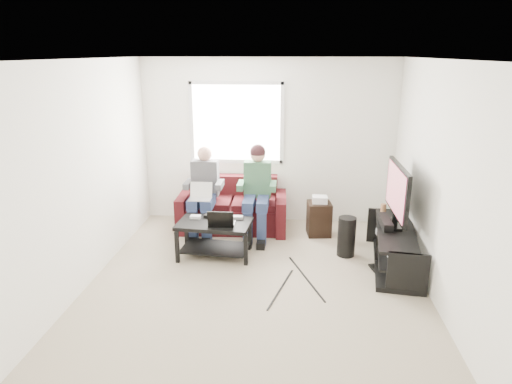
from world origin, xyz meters
TOP-DOWN VIEW (x-y plane):
  - floor at (0.00, 0.00)m, footprint 4.50×4.50m
  - ceiling at (0.00, 0.00)m, footprint 4.50×4.50m
  - wall_back at (0.00, 2.25)m, footprint 4.50×0.00m
  - wall_front at (0.00, -2.25)m, footprint 4.50×0.00m
  - wall_left at (-2.00, 0.00)m, footprint 0.00×4.50m
  - wall_right at (2.00, 0.00)m, footprint 0.00×4.50m
  - window at (-0.50, 2.23)m, footprint 1.48×0.04m
  - sofa at (-0.52, 1.82)m, footprint 1.69×0.86m
  - person_left at (-0.92, 1.54)m, footprint 0.40×0.71m
  - person_right at (-0.12, 1.56)m, footprint 0.40×0.71m
  - laptop_silver at (-0.92, 1.29)m, footprint 0.33×0.23m
  - coffee_table at (-0.63, 0.77)m, footprint 1.02×0.68m
  - laptop_black at (-0.51, 0.69)m, footprint 0.38×0.30m
  - controller_a at (-0.91, 0.89)m, footprint 0.14×0.09m
  - controller_b at (-0.73, 0.95)m, footprint 0.14×0.09m
  - controller_c at (-0.33, 0.92)m, footprint 0.14×0.09m
  - tv_stand at (1.74, 0.65)m, footprint 0.67×1.60m
  - tv at (1.73, 0.75)m, footprint 0.12×1.10m
  - soundbar at (1.62, 0.75)m, footprint 0.12×0.50m
  - drink_cup at (1.69, 1.28)m, footprint 0.08×0.08m
  - console_white at (1.74, 0.25)m, footprint 0.30×0.22m
  - console_grey at (1.74, 0.95)m, footprint 0.34×0.26m
  - console_black at (1.74, 0.60)m, footprint 0.38×0.30m
  - subwoofer at (1.15, 0.92)m, footprint 0.24×0.24m
  - keyboard_floor at (1.55, 0.40)m, footprint 0.26×0.51m
  - end_table at (0.82, 1.64)m, footprint 0.34×0.34m

SIDE VIEW (x-z plane):
  - floor at x=0.00m, z-range 0.00..0.00m
  - keyboard_floor at x=1.55m, z-range 0.00..0.03m
  - tv_stand at x=1.74m, z-range -0.03..0.49m
  - subwoofer at x=1.15m, z-range 0.00..0.55m
  - end_table at x=0.82m, z-range -0.03..0.58m
  - sofa at x=-0.52m, z-range -0.10..0.69m
  - console_white at x=1.74m, z-range 0.27..0.33m
  - console_black at x=1.74m, z-range 0.27..0.34m
  - console_grey at x=1.74m, z-range 0.27..0.35m
  - coffee_table at x=-0.63m, z-range 0.12..0.60m
  - controller_a at x=-0.91m, z-range 0.48..0.52m
  - controller_b at x=-0.73m, z-range 0.48..0.52m
  - controller_c at x=-0.33m, z-range 0.48..0.52m
  - soundbar at x=1.62m, z-range 0.51..0.61m
  - drink_cup at x=1.69m, z-range 0.51..0.63m
  - laptop_black at x=-0.51m, z-range 0.48..0.72m
  - laptop_silver at x=-0.92m, z-range 0.57..0.81m
  - person_left at x=-0.92m, z-range 0.06..1.38m
  - person_right at x=-0.12m, z-range 0.10..1.46m
  - tv at x=1.73m, z-range 0.57..1.38m
  - wall_back at x=0.00m, z-range -0.95..3.55m
  - wall_front at x=0.00m, z-range -0.95..3.55m
  - wall_left at x=-2.00m, z-range -0.95..3.55m
  - wall_right at x=2.00m, z-range -0.95..3.55m
  - window at x=-0.50m, z-range 0.96..2.24m
  - ceiling at x=0.00m, z-range 2.60..2.60m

